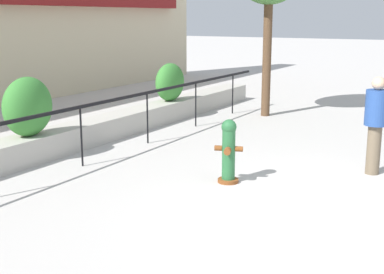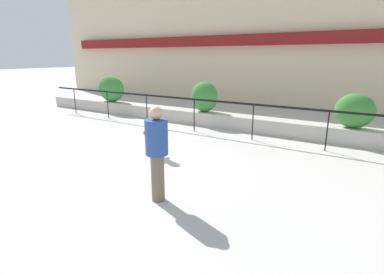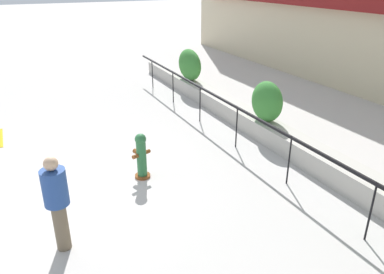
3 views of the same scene
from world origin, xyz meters
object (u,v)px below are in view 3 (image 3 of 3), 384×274
(hedge_bush_0, at_px, (190,65))
(pedestrian, at_px, (57,198))
(fire_hydrant, at_px, (141,155))
(hedge_bush_1, at_px, (267,102))

(hedge_bush_0, xyz_separation_m, pedestrian, (7.41, -5.90, -0.11))
(hedge_bush_0, height_order, pedestrian, pedestrian)
(hedge_bush_0, xyz_separation_m, fire_hydrant, (5.67, -3.90, -0.54))
(hedge_bush_1, height_order, fire_hydrant, hedge_bush_1)
(hedge_bush_0, relative_size, fire_hydrant, 1.42)
(fire_hydrant, distance_m, pedestrian, 2.68)
(hedge_bush_0, height_order, hedge_bush_1, hedge_bush_0)
(hedge_bush_0, bearing_deg, pedestrian, -38.52)
(pedestrian, bearing_deg, hedge_bush_1, 112.37)
(pedestrian, bearing_deg, hedge_bush_0, 141.48)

